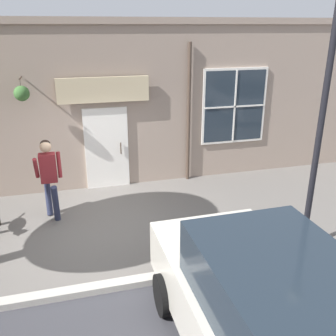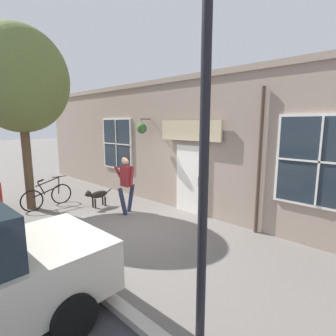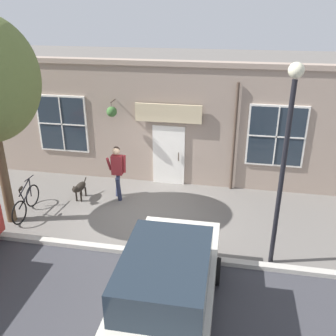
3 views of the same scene
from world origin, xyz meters
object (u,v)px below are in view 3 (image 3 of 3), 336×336
(dog_on_leash, at_px, (80,188))
(street_lamp, at_px, (287,142))
(leaning_bicycle, at_px, (26,202))
(parked_car_mid_block, at_px, (167,289))
(pedestrian_walking, at_px, (117,167))

(dog_on_leash, xyz_separation_m, street_lamp, (2.17, 5.84, 2.71))
(leaning_bicycle, xyz_separation_m, parked_car_mid_block, (3.42, 4.93, 0.50))
(pedestrian_walking, distance_m, parked_car_mid_block, 5.47)
(pedestrian_walking, bearing_deg, street_lamp, 61.97)
(leaning_bicycle, relative_size, parked_car_mid_block, 0.40)
(pedestrian_walking, xyz_separation_m, dog_on_leash, (0.31, -1.20, -0.67))
(pedestrian_walking, relative_size, leaning_bicycle, 1.03)
(dog_on_leash, height_order, leaning_bicycle, leaning_bicycle)
(leaning_bicycle, distance_m, street_lamp, 7.65)
(dog_on_leash, relative_size, leaning_bicycle, 0.60)
(pedestrian_walking, height_order, street_lamp, street_lamp)
(pedestrian_walking, height_order, parked_car_mid_block, pedestrian_walking)
(pedestrian_walking, distance_m, dog_on_leash, 1.41)
(parked_car_mid_block, xyz_separation_m, street_lamp, (-2.38, 2.13, 2.25))
(parked_car_mid_block, bearing_deg, leaning_bicycle, -124.74)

